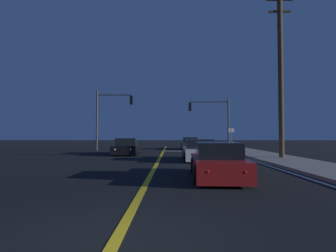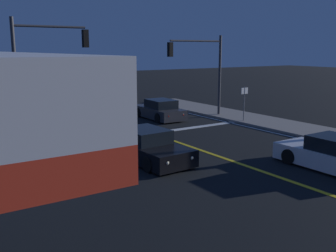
{
  "view_description": "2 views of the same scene",
  "coord_description": "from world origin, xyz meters",
  "px_view_note": "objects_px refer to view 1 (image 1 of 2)",
  "views": [
    {
      "loc": [
        0.86,
        -3.95,
        1.61
      ],
      "look_at": [
        0.5,
        19.69,
        2.39
      ],
      "focal_mm": 29.05,
      "sensor_mm": 36.0,
      "label": 1
    },
    {
      "loc": [
        -11.12,
        4.49,
        4.72
      ],
      "look_at": [
        0.07,
        21.51,
        0.68
      ],
      "focal_mm": 41.84,
      "sensor_mm": 36.0,
      "label": 2
    }
  ],
  "objects_px": {
    "traffic_signal_near_right": "(214,115)",
    "utility_pole_right": "(281,72)",
    "car_side_waiting_charcoal": "(190,144)",
    "traffic_signal_far_left": "(109,111)",
    "street_sign_corner": "(231,135)",
    "car_parked_curb_black": "(126,147)",
    "car_distant_tail_white": "(199,151)",
    "car_mid_block_red": "(217,163)"
  },
  "relations": [
    {
      "from": "traffic_signal_near_right",
      "to": "traffic_signal_far_left",
      "type": "distance_m",
      "value": 11.07
    },
    {
      "from": "car_mid_block_red",
      "to": "street_sign_corner",
      "type": "xyz_separation_m",
      "value": [
        4.09,
        16.37,
        0.98
      ]
    },
    {
      "from": "traffic_signal_near_right",
      "to": "traffic_signal_far_left",
      "type": "xyz_separation_m",
      "value": [
        -10.98,
        -1.4,
        0.32
      ]
    },
    {
      "from": "car_side_waiting_charcoal",
      "to": "utility_pole_right",
      "type": "height_order",
      "value": "utility_pole_right"
    },
    {
      "from": "traffic_signal_far_left",
      "to": "utility_pole_right",
      "type": "bearing_deg",
      "value": -36.24
    },
    {
      "from": "car_side_waiting_charcoal",
      "to": "street_sign_corner",
      "type": "bearing_deg",
      "value": -46.89
    },
    {
      "from": "car_mid_block_red",
      "to": "traffic_signal_far_left",
      "type": "xyz_separation_m",
      "value": [
        -8.18,
        17.77,
        3.51
      ]
    },
    {
      "from": "traffic_signal_near_right",
      "to": "street_sign_corner",
      "type": "relative_size",
      "value": 2.42
    },
    {
      "from": "car_distant_tail_white",
      "to": "car_mid_block_red",
      "type": "bearing_deg",
      "value": -90.06
    },
    {
      "from": "car_side_waiting_charcoal",
      "to": "traffic_signal_near_right",
      "type": "distance_m",
      "value": 4.28
    },
    {
      "from": "traffic_signal_near_right",
      "to": "car_parked_curb_black",
      "type": "bearing_deg",
      "value": 39.63
    },
    {
      "from": "car_distant_tail_white",
      "to": "utility_pole_right",
      "type": "height_order",
      "value": "utility_pole_right"
    },
    {
      "from": "street_sign_corner",
      "to": "car_side_waiting_charcoal",
      "type": "bearing_deg",
      "value": 131.8
    },
    {
      "from": "car_distant_tail_white",
      "to": "street_sign_corner",
      "type": "relative_size",
      "value": 1.9
    },
    {
      "from": "car_mid_block_red",
      "to": "utility_pole_right",
      "type": "xyz_separation_m",
      "value": [
        5.49,
        7.75,
        5.2
      ]
    },
    {
      "from": "car_side_waiting_charcoal",
      "to": "traffic_signal_far_left",
      "type": "bearing_deg",
      "value": -160.39
    },
    {
      "from": "utility_pole_right",
      "to": "traffic_signal_near_right",
      "type": "bearing_deg",
      "value": 103.28
    },
    {
      "from": "car_side_waiting_charcoal",
      "to": "traffic_signal_far_left",
      "type": "distance_m",
      "value": 9.62
    },
    {
      "from": "car_side_waiting_charcoal",
      "to": "utility_pole_right",
      "type": "xyz_separation_m",
      "value": [
        5.17,
        -12.84,
        5.2
      ]
    },
    {
      "from": "traffic_signal_far_left",
      "to": "car_distant_tail_white",
      "type": "bearing_deg",
      "value": -52.29
    },
    {
      "from": "traffic_signal_near_right",
      "to": "car_distant_tail_white",
      "type": "bearing_deg",
      "value": 76.95
    },
    {
      "from": "car_mid_block_red",
      "to": "traffic_signal_far_left",
      "type": "height_order",
      "value": "traffic_signal_far_left"
    },
    {
      "from": "car_mid_block_red",
      "to": "car_distant_tail_white",
      "type": "bearing_deg",
      "value": 91.97
    },
    {
      "from": "car_parked_curb_black",
      "to": "traffic_signal_near_right",
      "type": "relative_size",
      "value": 0.81
    },
    {
      "from": "car_mid_block_red",
      "to": "utility_pole_right",
      "type": "bearing_deg",
      "value": 56.76
    },
    {
      "from": "traffic_signal_far_left",
      "to": "car_side_waiting_charcoal",
      "type": "bearing_deg",
      "value": 18.3
    },
    {
      "from": "car_side_waiting_charcoal",
      "to": "traffic_signal_far_left",
      "type": "xyz_separation_m",
      "value": [
        -8.51,
        -2.81,
        3.51
      ]
    },
    {
      "from": "traffic_signal_far_left",
      "to": "utility_pole_right",
      "type": "relative_size",
      "value": 0.55
    },
    {
      "from": "car_distant_tail_white",
      "to": "traffic_signal_near_right",
      "type": "relative_size",
      "value": 0.79
    },
    {
      "from": "car_mid_block_red",
      "to": "street_sign_corner",
      "type": "relative_size",
      "value": 1.94
    },
    {
      "from": "car_side_waiting_charcoal",
      "to": "traffic_signal_near_right",
      "type": "relative_size",
      "value": 0.77
    },
    {
      "from": "traffic_signal_near_right",
      "to": "street_sign_corner",
      "type": "distance_m",
      "value": 3.79
    },
    {
      "from": "car_parked_curb_black",
      "to": "traffic_signal_far_left",
      "type": "relative_size",
      "value": 0.74
    },
    {
      "from": "traffic_signal_far_left",
      "to": "street_sign_corner",
      "type": "xyz_separation_m",
      "value": [
        12.28,
        -1.4,
        -2.53
      ]
    },
    {
      "from": "car_distant_tail_white",
      "to": "traffic_signal_near_right",
      "type": "xyz_separation_m",
      "value": [
        2.78,
        12.0,
        3.19
      ]
    },
    {
      "from": "car_parked_curb_black",
      "to": "traffic_signal_near_right",
      "type": "bearing_deg",
      "value": -143.21
    },
    {
      "from": "traffic_signal_near_right",
      "to": "utility_pole_right",
      "type": "distance_m",
      "value": 11.91
    },
    {
      "from": "car_distant_tail_white",
      "to": "car_side_waiting_charcoal",
      "type": "bearing_deg",
      "value": 88.75
    },
    {
      "from": "car_parked_curb_black",
      "to": "car_distant_tail_white",
      "type": "height_order",
      "value": "same"
    },
    {
      "from": "traffic_signal_far_left",
      "to": "street_sign_corner",
      "type": "distance_m",
      "value": 12.61
    },
    {
      "from": "car_distant_tail_white",
      "to": "traffic_signal_far_left",
      "type": "xyz_separation_m",
      "value": [
        -8.2,
        10.6,
        3.51
      ]
    },
    {
      "from": "utility_pole_right",
      "to": "street_sign_corner",
      "type": "bearing_deg",
      "value": 99.22
    }
  ]
}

